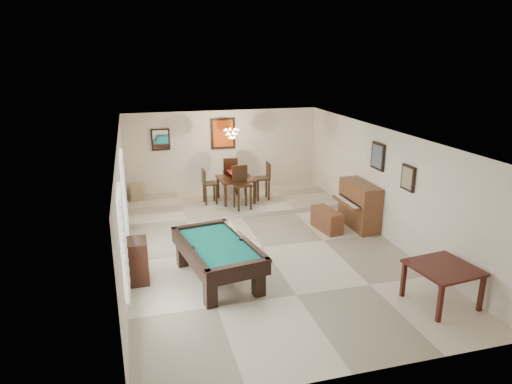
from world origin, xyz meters
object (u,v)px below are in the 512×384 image
dining_chair_north (230,175)px  dining_chair_west (210,186)px  piano_bench (327,220)px  chandelier (232,130)px  square_table (441,285)px  corner_bench (137,192)px  dining_chair_south (242,188)px  flower_vase (236,170)px  pool_table (218,262)px  dining_table (236,187)px  apothecary_chest (138,261)px  upright_piano (354,205)px  dining_chair_east (262,181)px

dining_chair_north → dining_chair_west: (-0.76, -0.78, -0.07)m
piano_bench → chandelier: size_ratio=1.62×
square_table → corner_bench: (-5.06, 7.28, -0.03)m
dining_chair_south → dining_chair_west: 1.06m
flower_vase → corner_bench: 3.03m
pool_table → dining_table: bearing=63.2°
apothecary_chest → chandelier: 5.28m
square_table → flower_vase: size_ratio=4.20×
flower_vase → dining_chair_south: 0.82m
flower_vase → piano_bench: bearing=-55.7°
dining_chair_south → chandelier: 1.68m
dining_chair_north → dining_table: bearing=98.0°
chandelier → square_table: bearing=-69.7°
pool_table → corner_bench: 5.54m
flower_vase → corner_bench: bearing=161.5°
square_table → upright_piano: 3.80m
dining_chair_south → flower_vase: bearing=84.3°
dining_table → dining_chair_south: 0.77m
apothecary_chest → flower_vase: 5.03m
dining_table → dining_chair_west: 0.78m
upright_piano → piano_bench: (-0.75, -0.01, -0.31)m
flower_vase → dining_chair_west: bearing=-177.1°
dining_table → dining_chair_east: size_ratio=0.90×
upright_piano → apothecary_chest: bearing=-164.0°
pool_table → flower_vase: size_ratio=9.03×
upright_piano → dining_chair_south: size_ratio=1.17×
dining_table → dining_chair_west: bearing=-177.1°
dining_chair_east → pool_table: bearing=-23.4°
upright_piano → dining_chair_west: size_ratio=1.36×
dining_chair_west → dining_chair_east: (1.55, -0.01, 0.04)m
square_table → apothecary_chest: (-5.14, 2.26, 0.07)m
square_table → piano_bench: (-0.52, 3.78, -0.09)m
flower_vase → dining_chair_west: size_ratio=0.24×
square_table → chandelier: bearing=110.3°
apothecary_chest → piano_bench: bearing=18.3°
pool_table → square_table: pool_table is taller
apothecary_chest → dining_chair_east: dining_chair_east is taller
flower_vase → dining_chair_north: (-0.00, 0.74, -0.36)m
dining_chair_north → corner_bench: dining_chair_north is taller
flower_vase → chandelier: (-0.09, 0.03, 1.14)m
dining_chair_east → corner_bench: size_ratio=2.35×
dining_chair_south → chandelier: bearing=90.9°
dining_chair_south → chandelier: chandelier is taller
square_table → dining_chair_south: dining_chair_south is taller
apothecary_chest → dining_chair_north: 5.62m
dining_chair_south → dining_chair_north: size_ratio=1.03×
square_table → corner_bench: bearing=124.8°
piano_bench → flower_vase: 3.20m
corner_bench → dining_chair_south: bearing=-30.8°
square_table → dining_chair_south: size_ratio=0.87×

